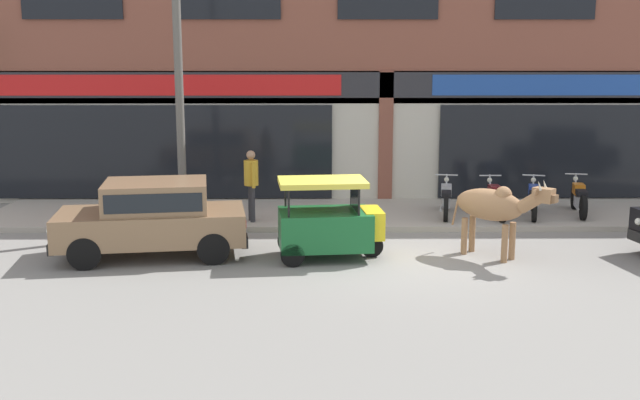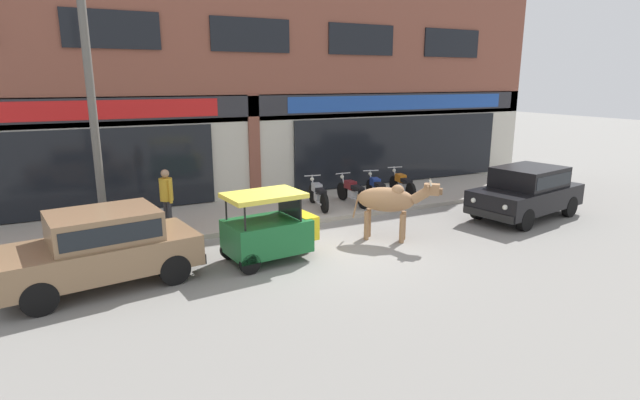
# 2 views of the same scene
# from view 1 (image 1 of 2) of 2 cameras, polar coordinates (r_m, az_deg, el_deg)

# --- Properties ---
(ground_plane) EXTENTS (90.00, 90.00, 0.00)m
(ground_plane) POSITION_cam_1_polar(r_m,az_deg,el_deg) (14.28, 6.96, -4.53)
(ground_plane) COLOR gray
(sidewalk) EXTENTS (19.00, 3.29, 0.12)m
(sidewalk) POSITION_cam_1_polar(r_m,az_deg,el_deg) (17.98, 5.42, -1.05)
(sidewalk) COLOR #A8A093
(sidewalk) RESTS_ON ground
(shop_building) EXTENTS (23.00, 1.40, 8.61)m
(shop_building) POSITION_cam_1_polar(r_m,az_deg,el_deg) (19.47, 5.05, 11.80)
(shop_building) COLOR brown
(shop_building) RESTS_ON ground
(cow) EXTENTS (1.71, 1.64, 1.61)m
(cow) POSITION_cam_1_polar(r_m,az_deg,el_deg) (14.45, 13.12, -0.45)
(cow) COLOR #936B47
(cow) RESTS_ON ground
(car_0) EXTENTS (3.76, 2.08, 1.46)m
(car_0) POSITION_cam_1_polar(r_m,az_deg,el_deg) (14.55, -12.58, -1.13)
(car_0) COLOR black
(car_0) RESTS_ON ground
(auto_rickshaw) EXTENTS (2.04, 1.32, 1.52)m
(auto_rickshaw) POSITION_cam_1_polar(r_m,az_deg,el_deg) (14.12, 0.67, -1.86)
(auto_rickshaw) COLOR black
(auto_rickshaw) RESTS_ON ground
(motorcycle_0) EXTENTS (0.61, 1.80, 0.88)m
(motorcycle_0) POSITION_cam_1_polar(r_m,az_deg,el_deg) (17.60, 9.58, 0.07)
(motorcycle_0) COLOR black
(motorcycle_0) RESTS_ON sidewalk
(motorcycle_1) EXTENTS (0.52, 1.81, 0.88)m
(motorcycle_1) POSITION_cam_1_polar(r_m,az_deg,el_deg) (17.73, 13.23, 0.01)
(motorcycle_1) COLOR black
(motorcycle_1) RESTS_ON sidewalk
(motorcycle_2) EXTENTS (0.69, 1.78, 0.88)m
(motorcycle_2) POSITION_cam_1_polar(r_m,az_deg,el_deg) (18.00, 15.96, 0.04)
(motorcycle_2) COLOR black
(motorcycle_2) RESTS_ON sidewalk
(motorcycle_3) EXTENTS (0.61, 1.80, 0.88)m
(motorcycle_3) POSITION_cam_1_polar(r_m,az_deg,el_deg) (18.51, 19.13, 0.14)
(motorcycle_3) COLOR black
(motorcycle_3) RESTS_ON sidewalk
(pedestrian) EXTENTS (0.32, 0.48, 1.60)m
(pedestrian) POSITION_cam_1_polar(r_m,az_deg,el_deg) (16.73, -5.27, 1.69)
(pedestrian) COLOR #2D2D33
(pedestrian) RESTS_ON sidewalk
(utility_pole) EXTENTS (0.18, 0.18, 5.83)m
(utility_pole) POSITION_cam_1_polar(r_m,az_deg,el_deg) (16.41, -10.67, 8.15)
(utility_pole) COLOR #595651
(utility_pole) RESTS_ON sidewalk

